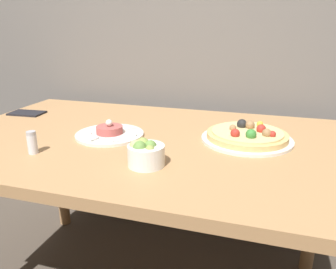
# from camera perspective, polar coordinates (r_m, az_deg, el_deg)

# --- Properties ---
(dining_table) EXTENTS (1.44, 0.90, 0.73)m
(dining_table) POSITION_cam_1_polar(r_m,az_deg,el_deg) (1.20, -4.25, -4.21)
(dining_table) COLOR #AD7F51
(dining_table) RESTS_ON ground_plane
(pizza_plate) EXTENTS (0.31, 0.31, 0.06)m
(pizza_plate) POSITION_cam_1_polar(r_m,az_deg,el_deg) (1.16, 13.63, -0.21)
(pizza_plate) COLOR silver
(pizza_plate) RESTS_ON dining_table
(tartare_plate) EXTENTS (0.25, 0.25, 0.06)m
(tartare_plate) POSITION_cam_1_polar(r_m,az_deg,el_deg) (1.20, -10.12, 0.28)
(tartare_plate) COLOR silver
(tartare_plate) RESTS_ON dining_table
(small_bowl) EXTENTS (0.11, 0.11, 0.08)m
(small_bowl) POSITION_cam_1_polar(r_m,az_deg,el_deg) (0.93, -4.02, -3.19)
(small_bowl) COLOR white
(small_bowl) RESTS_ON dining_table
(napkin) EXTENTS (0.16, 0.10, 0.01)m
(napkin) POSITION_cam_1_polar(r_m,az_deg,el_deg) (1.61, -23.35, 3.44)
(napkin) COLOR black
(napkin) RESTS_ON dining_table
(salt_shaker) EXTENTS (0.03, 0.03, 0.07)m
(salt_shaker) POSITION_cam_1_polar(r_m,az_deg,el_deg) (1.10, -22.58, -1.31)
(salt_shaker) COLOR silver
(salt_shaker) RESTS_ON dining_table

